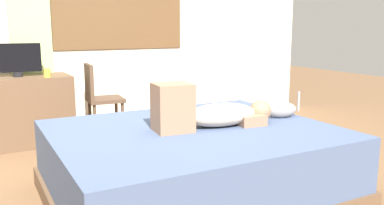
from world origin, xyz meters
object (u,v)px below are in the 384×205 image
object	(u,v)px
person_lying	(209,112)
chair_by_desk	(99,96)
bed	(193,163)
cat	(279,110)
desk	(28,110)
cup	(47,73)
tv_monitor	(17,59)

from	to	relation	value
person_lying	chair_by_desk	world-z (taller)	person_lying
bed	cat	bearing A→B (deg)	-1.44
desk	cup	bearing A→B (deg)	-45.47
person_lying	chair_by_desk	size ratio (longest dim) A/B	1.10
cat	tv_monitor	world-z (taller)	tv_monitor
bed	tv_monitor	distance (m)	2.40
cat	desk	world-z (taller)	same
tv_monitor	chair_by_desk	world-z (taller)	tv_monitor
cup	cat	bearing A→B (deg)	-52.15
chair_by_desk	desk	bearing A→B (deg)	162.28
person_lying	cat	distance (m)	0.66
desk	chair_by_desk	distance (m)	0.77
desk	tv_monitor	bearing A→B (deg)	-180.00
bed	desk	xyz separation A→B (m)	(-0.90, 2.09, 0.11)
cat	chair_by_desk	distance (m)	2.11
desk	cat	bearing A→B (deg)	-51.47
cat	desk	bearing A→B (deg)	128.53
person_lying	cup	size ratio (longest dim) A/B	10.50
cat	tv_monitor	size ratio (longest dim) A/B	0.73
cat	cup	distance (m)	2.43
desk	cup	size ratio (longest dim) A/B	10.03
cup	chair_by_desk	xyz separation A→B (m)	(0.52, -0.03, -0.28)
bed	chair_by_desk	bearing A→B (deg)	95.52
person_lying	tv_monitor	world-z (taller)	tv_monitor
person_lying	desk	xyz separation A→B (m)	(-1.02, 2.11, -0.27)
tv_monitor	cup	size ratio (longest dim) A/B	5.36
tv_monitor	person_lying	bearing A→B (deg)	-62.73
person_lying	chair_by_desk	distance (m)	1.91
chair_by_desk	tv_monitor	bearing A→B (deg)	163.77
person_lying	cat	world-z (taller)	person_lying
desk	person_lying	bearing A→B (deg)	-64.25
person_lying	cup	world-z (taller)	person_lying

